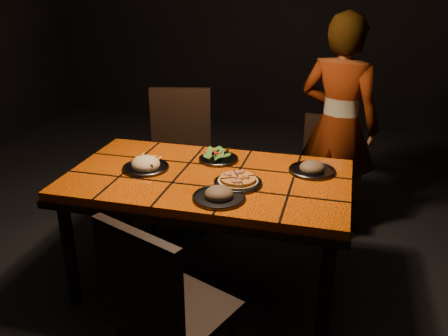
% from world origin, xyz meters
% --- Properties ---
extents(room_shell, '(6.04, 7.04, 3.08)m').
position_xyz_m(room_shell, '(0.00, 0.00, 1.50)').
color(room_shell, black).
rests_on(room_shell, ground).
extents(dining_table, '(1.62, 0.92, 0.75)m').
position_xyz_m(dining_table, '(0.00, 0.00, 0.67)').
color(dining_table, '#F45C07').
rests_on(dining_table, ground).
extents(chair_near, '(0.56, 0.56, 0.96)m').
position_xyz_m(chair_near, '(0.07, -0.92, 0.55)').
color(chair_near, black).
rests_on(chair_near, ground).
extents(chair_far_left, '(0.55, 0.55, 1.02)m').
position_xyz_m(chair_far_left, '(-0.46, 0.80, 0.59)').
color(chair_far_left, black).
rests_on(chair_far_left, ground).
extents(chair_far_right, '(0.42, 0.42, 0.85)m').
position_xyz_m(chair_far_right, '(0.63, 0.96, 0.49)').
color(chair_far_right, black).
rests_on(chair_far_right, ground).
extents(diner, '(0.67, 0.54, 1.60)m').
position_xyz_m(diner, '(0.69, 0.98, 0.80)').
color(diner, brown).
rests_on(diner, ground).
extents(plate_pizza, '(0.30, 0.30, 0.04)m').
position_xyz_m(plate_pizza, '(0.20, -0.08, 0.77)').
color(plate_pizza, '#343438').
rests_on(plate_pizza, dining_table).
extents(plate_pasta, '(0.27, 0.27, 0.09)m').
position_xyz_m(plate_pasta, '(-0.38, -0.01, 0.77)').
color(plate_pasta, '#343438').
rests_on(plate_pasta, dining_table).
extents(plate_salad, '(0.24, 0.24, 0.07)m').
position_xyz_m(plate_salad, '(-0.00, 0.24, 0.78)').
color(plate_salad, '#343438').
rests_on(plate_salad, dining_table).
extents(plate_mushroom_a, '(0.28, 0.28, 0.09)m').
position_xyz_m(plate_mushroom_a, '(0.14, -0.28, 0.77)').
color(plate_mushroom_a, '#343438').
rests_on(plate_mushroom_a, dining_table).
extents(plate_mushroom_b, '(0.27, 0.27, 0.09)m').
position_xyz_m(plate_mushroom_b, '(0.57, 0.20, 0.77)').
color(plate_mushroom_b, '#343438').
rests_on(plate_mushroom_b, dining_table).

